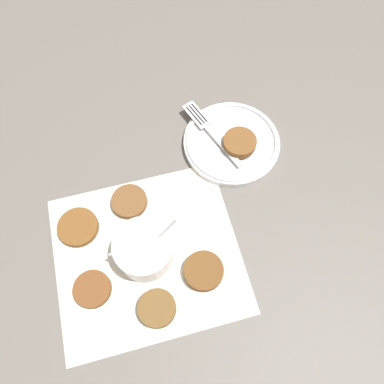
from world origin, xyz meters
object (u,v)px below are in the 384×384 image
at_px(serving_plate, 232,142).
at_px(fritter_on_plate, 240,143).
at_px(fork, 207,127).
at_px(sauce_bowl, 144,250).

bearing_deg(serving_plate, fritter_on_plate, 123.39).
xyz_separation_m(serving_plate, fork, (0.04, -0.04, 0.01)).
height_order(serving_plate, fork, fork).
bearing_deg(fork, serving_plate, 134.78).
bearing_deg(serving_plate, sauce_bowl, 40.09).
xyz_separation_m(sauce_bowl, fork, (-0.19, -0.24, -0.01)).
bearing_deg(sauce_bowl, fork, -128.10).
height_order(fritter_on_plate, fork, fritter_on_plate).
bearing_deg(sauce_bowl, serving_plate, -139.91).
relative_size(serving_plate, fritter_on_plate, 2.96).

